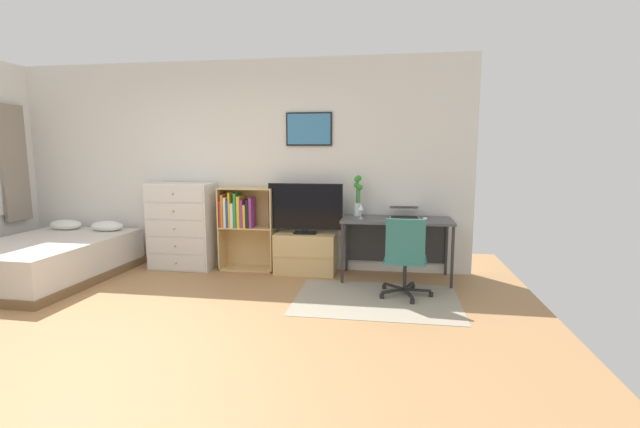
{
  "coord_description": "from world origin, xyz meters",
  "views": [
    {
      "loc": [
        2.03,
        -3.19,
        1.54
      ],
      "look_at": [
        1.28,
        1.5,
        0.86
      ],
      "focal_mm": 24.69,
      "sensor_mm": 36.0,
      "label": 1
    }
  ],
  "objects_px": {
    "computer_mouse": "(425,219)",
    "tv_stand": "(306,253)",
    "bed": "(48,259)",
    "television": "(305,208)",
    "dresser": "(182,226)",
    "bookshelf": "(243,221)",
    "laptop": "(404,213)",
    "desk": "(396,229)",
    "wine_glass": "(361,208)",
    "bamboo_vase": "(358,194)",
    "office_chair": "(405,256)"
  },
  "relations": [
    {
      "from": "computer_mouse",
      "to": "tv_stand",
      "type": "bearing_deg",
      "value": 174.57
    },
    {
      "from": "bamboo_vase",
      "to": "bookshelf",
      "type": "bearing_deg",
      "value": -178.99
    },
    {
      "from": "bed",
      "to": "tv_stand",
      "type": "bearing_deg",
      "value": 15.16
    },
    {
      "from": "laptop",
      "to": "desk",
      "type": "bearing_deg",
      "value": -165.39
    },
    {
      "from": "bed",
      "to": "bookshelf",
      "type": "height_order",
      "value": "bookshelf"
    },
    {
      "from": "bookshelf",
      "to": "bamboo_vase",
      "type": "distance_m",
      "value": 1.53
    },
    {
      "from": "laptop",
      "to": "tv_stand",
      "type": "bearing_deg",
      "value": 178.27
    },
    {
      "from": "dresser",
      "to": "wine_glass",
      "type": "xyz_separation_m",
      "value": [
        2.35,
        -0.16,
        0.31
      ]
    },
    {
      "from": "bed",
      "to": "bookshelf",
      "type": "relative_size",
      "value": 1.83
    },
    {
      "from": "bookshelf",
      "to": "office_chair",
      "type": "xyz_separation_m",
      "value": [
        2.05,
        -0.84,
        -0.19
      ]
    },
    {
      "from": "laptop",
      "to": "bed",
      "type": "bearing_deg",
      "value": -171.57
    },
    {
      "from": "tv_stand",
      "to": "television",
      "type": "height_order",
      "value": "television"
    },
    {
      "from": "dresser",
      "to": "tv_stand",
      "type": "bearing_deg",
      "value": 0.52
    },
    {
      "from": "computer_mouse",
      "to": "bamboo_vase",
      "type": "height_order",
      "value": "bamboo_vase"
    },
    {
      "from": "bed",
      "to": "bookshelf",
      "type": "bearing_deg",
      "value": 21.46
    },
    {
      "from": "dresser",
      "to": "office_chair",
      "type": "height_order",
      "value": "dresser"
    },
    {
      "from": "television",
      "to": "computer_mouse",
      "type": "relative_size",
      "value": 9.04
    },
    {
      "from": "laptop",
      "to": "computer_mouse",
      "type": "distance_m",
      "value": 0.28
    },
    {
      "from": "tv_stand",
      "to": "bamboo_vase",
      "type": "height_order",
      "value": "bamboo_vase"
    },
    {
      "from": "bed",
      "to": "wine_glass",
      "type": "bearing_deg",
      "value": 9.97
    },
    {
      "from": "computer_mouse",
      "to": "wine_glass",
      "type": "distance_m",
      "value": 0.76
    },
    {
      "from": "dresser",
      "to": "television",
      "type": "relative_size",
      "value": 1.2
    },
    {
      "from": "bookshelf",
      "to": "computer_mouse",
      "type": "xyz_separation_m",
      "value": [
        2.29,
        -0.19,
        0.11
      ]
    },
    {
      "from": "television",
      "to": "bamboo_vase",
      "type": "height_order",
      "value": "bamboo_vase"
    },
    {
      "from": "dresser",
      "to": "desk",
      "type": "distance_m",
      "value": 2.77
    },
    {
      "from": "wine_glass",
      "to": "television",
      "type": "bearing_deg",
      "value": 168.09
    },
    {
      "from": "wine_glass",
      "to": "bookshelf",
      "type": "bearing_deg",
      "value": 171.87
    },
    {
      "from": "dresser",
      "to": "computer_mouse",
      "type": "relative_size",
      "value": 10.83
    },
    {
      "from": "bamboo_vase",
      "to": "wine_glass",
      "type": "height_order",
      "value": "bamboo_vase"
    },
    {
      "from": "desk",
      "to": "laptop",
      "type": "bearing_deg",
      "value": 16.63
    },
    {
      "from": "bookshelf",
      "to": "dresser",
      "type": "bearing_deg",
      "value": -175.47
    },
    {
      "from": "desk",
      "to": "laptop",
      "type": "xyz_separation_m",
      "value": [
        0.09,
        0.03,
        0.19
      ]
    },
    {
      "from": "television",
      "to": "bamboo_vase",
      "type": "bearing_deg",
      "value": 8.58
    },
    {
      "from": "tv_stand",
      "to": "television",
      "type": "bearing_deg",
      "value": -90.0
    },
    {
      "from": "bed",
      "to": "desk",
      "type": "distance_m",
      "value": 4.23
    },
    {
      "from": "television",
      "to": "computer_mouse",
      "type": "height_order",
      "value": "television"
    },
    {
      "from": "computer_mouse",
      "to": "dresser",
      "type": "bearing_deg",
      "value": 177.73
    },
    {
      "from": "bed",
      "to": "office_chair",
      "type": "xyz_separation_m",
      "value": [
        4.23,
        -0.02,
        0.21
      ]
    },
    {
      "from": "television",
      "to": "wine_glass",
      "type": "xyz_separation_m",
      "value": [
        0.7,
        -0.15,
        0.04
      ]
    },
    {
      "from": "bookshelf",
      "to": "desk",
      "type": "bearing_deg",
      "value": -2.04
    },
    {
      "from": "desk",
      "to": "wine_glass",
      "type": "relative_size",
      "value": 7.24
    },
    {
      "from": "desk",
      "to": "office_chair",
      "type": "distance_m",
      "value": 0.79
    },
    {
      "from": "tv_stand",
      "to": "laptop",
      "type": "distance_m",
      "value": 1.33
    },
    {
      "from": "tv_stand",
      "to": "dresser",
      "type": "bearing_deg",
      "value": -179.48
    },
    {
      "from": "bed",
      "to": "desk",
      "type": "height_order",
      "value": "desk"
    },
    {
      "from": "bed",
      "to": "television",
      "type": "distance_m",
      "value": 3.16
    },
    {
      "from": "desk",
      "to": "bamboo_vase",
      "type": "xyz_separation_m",
      "value": [
        -0.48,
        0.1,
        0.41
      ]
    },
    {
      "from": "bed",
      "to": "television",
      "type": "xyz_separation_m",
      "value": [
        3.02,
        0.75,
        0.58
      ]
    },
    {
      "from": "computer_mouse",
      "to": "television",
      "type": "bearing_deg",
      "value": 175.45
    },
    {
      "from": "dresser",
      "to": "bookshelf",
      "type": "bearing_deg",
      "value": 4.53
    }
  ]
}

